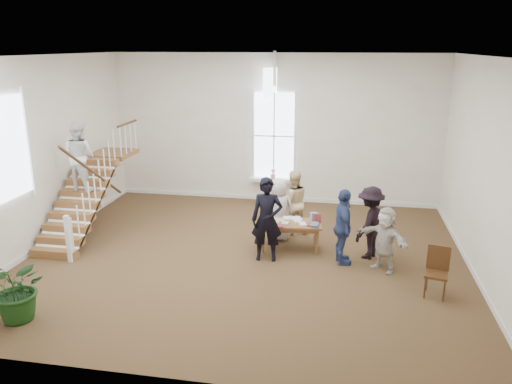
% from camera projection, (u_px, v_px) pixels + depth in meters
% --- Properties ---
extents(ground, '(10.00, 10.00, 0.00)m').
position_uv_depth(ground, '(246.00, 257.00, 11.56)').
color(ground, '#4C351E').
rests_on(ground, ground).
extents(room_shell, '(10.49, 10.00, 10.00)m').
position_uv_depth(room_shell, '(273.00, 188.00, 15.59)').
color(room_shell, silver).
rests_on(room_shell, ground).
extents(staircase, '(1.10, 4.10, 2.92)m').
position_uv_depth(staircase, '(82.00, 173.00, 12.54)').
color(staircase, brown).
rests_on(staircase, ground).
extents(library_table, '(1.54, 0.89, 0.75)m').
position_uv_depth(library_table, '(289.00, 226.00, 11.80)').
color(library_table, brown).
rests_on(library_table, ground).
extents(police_officer, '(0.73, 0.51, 1.93)m').
position_uv_depth(police_officer, '(267.00, 220.00, 11.17)').
color(police_officer, black).
rests_on(police_officer, ground).
extents(elderly_woman, '(0.90, 0.74, 1.58)m').
position_uv_depth(elderly_woman, '(279.00, 210.00, 12.38)').
color(elderly_woman, silver).
rests_on(elderly_woman, ground).
extents(person_yellow, '(0.99, 0.89, 1.68)m').
position_uv_depth(person_yellow, '(293.00, 202.00, 12.78)').
color(person_yellow, beige).
rests_on(person_yellow, ground).
extents(woman_cluster_a, '(0.63, 1.08, 1.73)m').
position_uv_depth(woman_cluster_a, '(343.00, 227.00, 10.99)').
color(woman_cluster_a, navy).
rests_on(woman_cluster_a, ground).
extents(woman_cluster_b, '(1.06, 1.26, 1.69)m').
position_uv_depth(woman_cluster_b, '(370.00, 223.00, 11.32)').
color(woman_cluster_b, black).
rests_on(woman_cluster_b, ground).
extents(woman_cluster_c, '(1.27, 1.21, 1.43)m').
position_uv_depth(woman_cluster_c, '(385.00, 239.00, 10.70)').
color(woman_cluster_c, beige).
rests_on(woman_cluster_c, ground).
extents(floor_plant, '(1.38, 1.30, 1.22)m').
position_uv_depth(floor_plant, '(18.00, 289.00, 8.75)').
color(floor_plant, '#153711').
rests_on(floor_plant, ground).
extents(side_chair, '(0.52, 0.52, 0.99)m').
position_uv_depth(side_chair, '(437.00, 268.00, 9.69)').
color(side_chair, '#3B2110').
rests_on(side_chair, ground).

